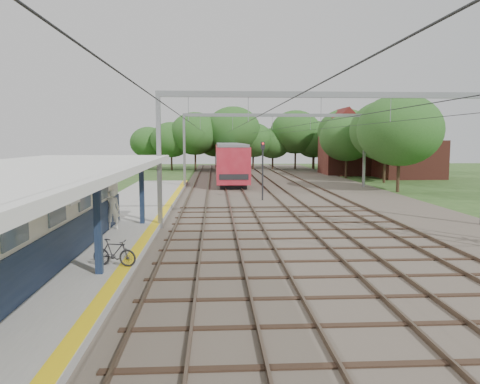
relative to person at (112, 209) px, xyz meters
name	(u,v)px	position (x,y,z in m)	size (l,w,h in m)	color
ground	(327,372)	(7.08, -13.53, -1.29)	(160.00, 160.00, 0.00)	#2D4C1E
ballast_bed	(289,194)	(11.08, 16.47, -1.24)	(18.00, 90.00, 0.10)	#473D33
platform	(106,231)	(-0.42, 0.47, -1.12)	(5.00, 52.00, 0.35)	gray
yellow_stripe	(153,227)	(1.83, 0.47, -0.94)	(0.45, 52.00, 0.01)	yellow
station_building	(14,217)	(-1.79, -6.53, 0.75)	(3.41, 18.00, 3.40)	beige
canopy	(35,171)	(-0.69, -7.53, 2.35)	(6.40, 20.00, 3.44)	#13213C
rail_tracks	(259,193)	(8.58, 16.47, -1.12)	(11.80, 88.00, 0.15)	brown
catenary_system	(291,127)	(10.47, 11.75, 4.22)	(17.22, 88.00, 7.00)	gray
tree_band	(257,137)	(10.93, 43.59, 3.63)	(31.72, 30.88, 8.82)	#382619
house_near	(409,153)	(28.08, 32.47, 1.69)	(7.00, 6.12, 7.89)	brown
house_far	(353,150)	(23.08, 38.47, 1.94)	(8.00, 6.12, 8.66)	brown
person	(112,209)	(0.00, 0.00, 0.00)	(0.69, 0.45, 1.89)	white
bicycle	(114,253)	(1.48, -6.68, -0.48)	(0.44, 1.55, 0.93)	black
train	(228,158)	(6.58, 38.25, 0.97)	(3.10, 38.61, 4.06)	black
signal_post	(263,164)	(8.43, 12.15, 1.52)	(0.32, 0.28, 4.43)	black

